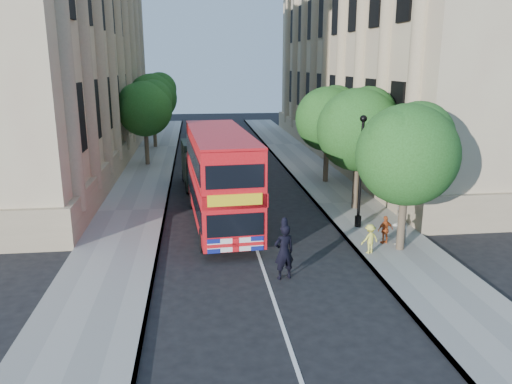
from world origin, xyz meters
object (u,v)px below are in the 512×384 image
object	(u,v)px
woman_pedestrian	(399,225)
double_decker_bus	(220,176)
police_constable	(284,252)
box_van	(200,166)
lamp_post	(360,176)

from	to	relation	value
woman_pedestrian	double_decker_bus	bearing A→B (deg)	-57.40
double_decker_bus	police_constable	size ratio (longest dim) A/B	4.72
woman_pedestrian	box_van	bearing A→B (deg)	-84.44
box_van	woman_pedestrian	distance (m)	14.00
double_decker_bus	box_van	world-z (taller)	double_decker_bus
lamp_post	police_constable	world-z (taller)	lamp_post
police_constable	woman_pedestrian	size ratio (longest dim) A/B	1.23
lamp_post	police_constable	size ratio (longest dim) A/B	2.54
police_constable	woman_pedestrian	world-z (taller)	police_constable
box_van	woman_pedestrian	xyz separation A→B (m)	(8.15, -11.38, -0.39)
lamp_post	woman_pedestrian	world-z (taller)	lamp_post
lamp_post	box_van	distance (m)	11.56
lamp_post	police_constable	distance (m)	6.81
lamp_post	box_van	world-z (taller)	lamp_post
box_van	woman_pedestrian	bearing A→B (deg)	-59.17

